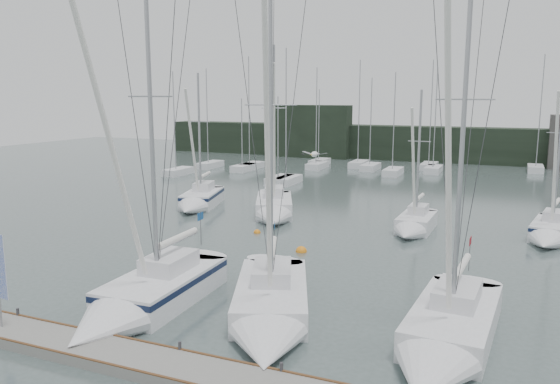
{
  "coord_description": "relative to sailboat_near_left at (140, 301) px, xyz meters",
  "views": [
    {
      "loc": [
        8.57,
        -19.61,
        9.48
      ],
      "look_at": [
        -1.91,
        5.0,
        4.73
      ],
      "focal_mm": 35.0,
      "sensor_mm": 36.0,
      "label": 1
    }
  ],
  "objects": [
    {
      "name": "seagull",
      "position": [
        7.24,
        2.09,
        6.52
      ],
      "size": [
        1.11,
        0.53,
        0.22
      ],
      "rotation": [
        0.0,
        0.0,
        -0.24
      ],
      "color": "white",
      "rests_on": "ground"
    },
    {
      "name": "sailboat_mid_b",
      "position": [
        -2.29,
        19.78,
        -0.01
      ],
      "size": [
        6.02,
        9.17,
        14.17
      ],
      "rotation": [
        0.0,
        0.0,
        0.41
      ],
      "color": "silver",
      "rests_on": "ground"
    },
    {
      "name": "buoy_a",
      "position": [
        2.99,
        11.9,
        -0.66
      ],
      "size": [
        0.7,
        0.7,
        0.7
      ],
      "primitive_type": "sphere",
      "color": "orange",
      "rests_on": "ground"
    },
    {
      "name": "far_treeline",
      "position": [
        5.89,
        63.23,
        1.84
      ],
      "size": [
        90.0,
        4.0,
        5.0
      ],
      "primitive_type": "cube",
      "color": "black",
      "rests_on": "ground"
    },
    {
      "name": "far_building_left",
      "position": [
        -14.11,
        61.23,
        3.34
      ],
      "size": [
        12.0,
        3.0,
        8.0
      ],
      "primitive_type": "cube",
      "color": "black",
      "rests_on": "ground"
    },
    {
      "name": "sailboat_near_left",
      "position": [
        0.0,
        0.0,
        0.0
      ],
      "size": [
        3.52,
        10.25,
        15.94
      ],
      "rotation": [
        0.0,
        0.0,
        0.04
      ],
      "color": "silver",
      "rests_on": "ground"
    },
    {
      "name": "sailboat_near_center",
      "position": [
        5.76,
        0.95,
        -0.11
      ],
      "size": [
        6.62,
        10.56,
        15.49
      ],
      "rotation": [
        0.0,
        0.0,
        0.38
      ],
      "color": "silver",
      "rests_on": "ground"
    },
    {
      "name": "buoy_c",
      "position": [
        -1.52,
        15.06,
        -0.66
      ],
      "size": [
        0.5,
        0.5,
        0.5
      ],
      "primitive_type": "sphere",
      "color": "orange",
      "rests_on": "ground"
    },
    {
      "name": "sailboat_mid_a",
      "position": [
        -9.73,
        20.65,
        -0.03
      ],
      "size": [
        4.57,
        8.23,
        12.14
      ],
      "rotation": [
        0.0,
        0.0,
        0.27
      ],
      "color": "silver",
      "rests_on": "ground"
    },
    {
      "name": "dock",
      "position": [
        5.89,
        -3.77,
        -0.46
      ],
      "size": [
        24.0,
        2.0,
        0.4
      ],
      "primitive_type": "cube",
      "color": "slate",
      "rests_on": "ground"
    },
    {
      "name": "sailboat_mid_d",
      "position": [
        17.2,
        20.54,
        -0.09
      ],
      "size": [
        3.56,
        7.35,
        11.84
      ],
      "rotation": [
        0.0,
        0.0,
        -0.17
      ],
      "color": "silver",
      "rests_on": "ground"
    },
    {
      "name": "sailboat_mid_c",
      "position": [
        8.55,
        19.12,
        -0.12
      ],
      "size": [
        2.42,
        6.35,
        10.55
      ],
      "rotation": [
        0.0,
        0.0,
        -0.03
      ],
      "color": "silver",
      "rests_on": "ground"
    },
    {
      "name": "dock_banner",
      "position": [
        -3.56,
        -3.93,
        2.06
      ],
      "size": [
        0.6,
        0.11,
        3.92
      ],
      "rotation": [
        0.0,
        0.0,
        -0.11
      ],
      "color": "#9A9DA2",
      "rests_on": "dock"
    },
    {
      "name": "sailboat_near_right",
      "position": [
        12.67,
        1.21,
        -0.09
      ],
      "size": [
        3.63,
        10.35,
        15.81
      ],
      "rotation": [
        0.0,
        0.0,
        -0.07
      ],
      "color": "silver",
      "rests_on": "ground"
    },
    {
      "name": "mast_forest",
      "position": [
        2.05,
        46.92,
        -0.16
      ],
      "size": [
        52.68,
        25.65,
        14.47
      ],
      "color": "silver",
      "rests_on": "ground"
    },
    {
      "name": "ground",
      "position": [
        5.89,
        1.23,
        -0.66
      ],
      "size": [
        160.0,
        160.0,
        0.0
      ],
      "primitive_type": "plane",
      "color": "#495856",
      "rests_on": "ground"
    }
  ]
}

